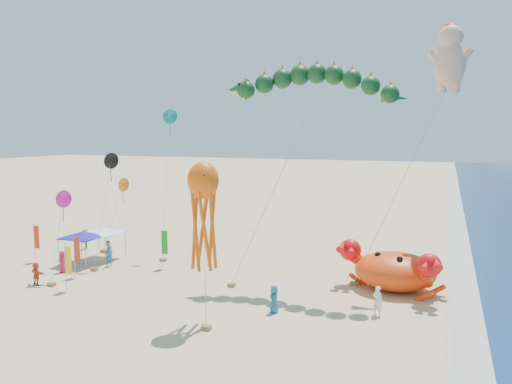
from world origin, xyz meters
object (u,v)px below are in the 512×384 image
(cherub_kite, at_px, (450,56))
(canopy_blue, at_px, (83,235))
(canopy_white, at_px, (102,231))
(dragon_kite, at_px, (313,89))
(octopus_kite, at_px, (204,207))
(crab_inflatable, at_px, (395,270))

(cherub_kite, distance_m, canopy_blue, 31.43)
(cherub_kite, xyz_separation_m, canopy_white, (-26.91, -5.35, -13.73))
(canopy_blue, xyz_separation_m, canopy_white, (0.43, 1.86, 0.00))
(dragon_kite, xyz_separation_m, octopus_kite, (-3.75, -9.17, -7.09))
(crab_inflatable, relative_size, octopus_kite, 0.81)
(octopus_kite, relative_size, canopy_white, 2.78)
(canopy_blue, bearing_deg, octopus_kite, -27.15)
(canopy_blue, height_order, canopy_white, same)
(crab_inflatable, distance_m, octopus_kite, 14.55)
(cherub_kite, height_order, canopy_blue, cherub_kite)
(cherub_kite, bearing_deg, crab_inflatable, -118.92)
(cherub_kite, relative_size, canopy_white, 5.65)
(cherub_kite, distance_m, octopus_kite, 21.60)
(canopy_blue, bearing_deg, dragon_kite, 4.57)
(cherub_kite, height_order, octopus_kite, cherub_kite)
(crab_inflatable, xyz_separation_m, canopy_blue, (-24.49, -2.05, 1.01))
(dragon_kite, height_order, canopy_white, dragon_kite)
(dragon_kite, xyz_separation_m, canopy_blue, (-18.71, -1.50, -11.23))
(dragon_kite, distance_m, cherub_kite, 10.64)
(crab_inflatable, relative_size, canopy_blue, 2.31)
(dragon_kite, xyz_separation_m, canopy_white, (-18.29, 0.36, -11.23))
(cherub_kite, xyz_separation_m, canopy_blue, (-27.34, -7.20, -13.73))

